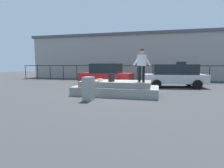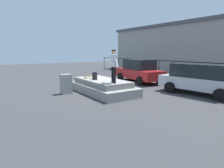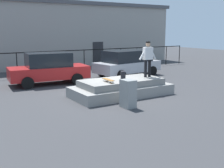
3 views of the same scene
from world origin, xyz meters
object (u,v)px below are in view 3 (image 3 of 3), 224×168
(car_silver_hatchback_mid, at_px, (128,62))
(car_red_sedan_near, at_px, (49,68))
(utility_box, at_px, (128,94))
(skateboarder, at_px, (148,57))
(skateboard, at_px, (108,80))
(backpack, at_px, (123,76))

(car_silver_hatchback_mid, bearing_deg, car_red_sedan_near, 179.17)
(car_red_sedan_near, xyz_separation_m, utility_box, (0.96, -6.37, -0.34))
(car_red_sedan_near, height_order, car_silver_hatchback_mid, car_red_sedan_near)
(skateboarder, distance_m, skateboard, 2.49)
(skateboard, bearing_deg, skateboarder, 3.77)
(backpack, height_order, car_silver_hatchback_mid, car_silver_hatchback_mid)
(skateboarder, distance_m, utility_box, 3.14)
(car_red_sedan_near, height_order, utility_box, car_red_sedan_near)
(skateboard, bearing_deg, backpack, -6.65)
(car_red_sedan_near, relative_size, car_silver_hatchback_mid, 0.96)
(skateboard, height_order, car_red_sedan_near, car_red_sedan_near)
(skateboarder, height_order, backpack, skateboarder)
(skateboard, distance_m, utility_box, 1.58)
(skateboard, bearing_deg, car_silver_hatchback_mid, 47.37)
(skateboarder, bearing_deg, skateboard, -176.23)
(skateboarder, xyz_separation_m, utility_box, (-2.34, -1.70, -1.21))
(backpack, relative_size, car_silver_hatchback_mid, 0.09)
(skateboard, relative_size, car_silver_hatchback_mid, 0.18)
(car_silver_hatchback_mid, xyz_separation_m, utility_box, (-4.39, -6.30, -0.35))
(car_silver_hatchback_mid, bearing_deg, skateboard, -132.63)
(car_silver_hatchback_mid, height_order, utility_box, car_silver_hatchback_mid)
(skateboard, bearing_deg, car_red_sedan_near, 101.47)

